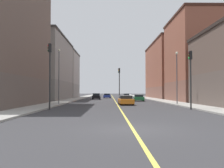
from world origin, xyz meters
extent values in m
plane|color=#333235|center=(0.00, 0.00, 0.00)|extent=(400.00, 400.00, 0.00)
cube|color=#9E9B93|center=(9.30, 49.00, 0.07)|extent=(3.09, 168.00, 0.15)
cube|color=#9E9B93|center=(-9.30, 49.00, 0.07)|extent=(3.09, 168.00, 0.15)
cube|color=#E5D14C|center=(0.00, 49.00, 0.01)|extent=(0.16, 154.00, 0.01)
cube|color=brown|center=(16.19, 34.28, 1.85)|extent=(10.71, 15.26, 3.71)
cube|color=#93513D|center=(16.19, 34.28, 9.61)|extent=(10.71, 15.26, 11.82)
cube|color=#42241B|center=(16.19, 34.28, 15.72)|extent=(11.01, 15.56, 0.40)
cube|color=brown|center=(16.19, 57.23, 1.53)|extent=(10.71, 25.80, 3.06)
cube|color=#93513D|center=(16.19, 57.23, 9.01)|extent=(10.71, 25.80, 11.91)
cube|color=#42241B|center=(16.19, 57.23, 15.17)|extent=(11.01, 26.10, 0.40)
cube|color=slate|center=(-16.19, 43.13, 2.06)|extent=(10.71, 21.93, 4.12)
cube|color=gray|center=(-16.19, 43.13, 8.78)|extent=(10.71, 21.93, 9.31)
cube|color=#3B3937|center=(-16.19, 43.13, 13.64)|extent=(11.01, 22.23, 0.40)
cube|color=gray|center=(-16.19, 62.67, 2.00)|extent=(10.71, 14.45, 4.01)
cube|color=#9E9993|center=(-16.19, 62.67, 8.61)|extent=(10.71, 14.45, 9.21)
cube|color=#474442|center=(-16.19, 62.67, 13.42)|extent=(11.01, 14.75, 0.40)
cylinder|color=#2D2D2D|center=(7.35, 13.46, 2.62)|extent=(0.16, 0.16, 5.23)
cube|color=black|center=(7.35, 13.46, 5.68)|extent=(0.28, 0.32, 0.90)
sphere|color=#320404|center=(7.19, 13.46, 5.95)|extent=(0.20, 0.20, 0.20)
sphere|color=#352204|center=(7.19, 13.46, 5.67)|extent=(0.20, 0.20, 0.20)
sphere|color=green|center=(7.19, 13.46, 5.39)|extent=(0.20, 0.20, 0.20)
cylinder|color=#2D2D2D|center=(-7.35, 13.46, 2.99)|extent=(0.16, 0.16, 5.97)
cube|color=black|center=(-7.35, 13.46, 6.42)|extent=(0.28, 0.32, 0.90)
sphere|color=red|center=(-7.51, 13.46, 6.69)|extent=(0.20, 0.20, 0.20)
sphere|color=#352204|center=(-7.51, 13.46, 6.41)|extent=(0.20, 0.20, 0.20)
sphere|color=black|center=(-7.51, 13.46, 6.13)|extent=(0.20, 0.20, 0.20)
cylinder|color=#2D2D2D|center=(0.77, 35.10, 2.71)|extent=(0.16, 0.16, 5.42)
cube|color=black|center=(0.77, 35.10, 5.87)|extent=(0.28, 0.32, 0.90)
sphere|color=#320404|center=(0.61, 35.10, 6.14)|extent=(0.20, 0.20, 0.20)
sphere|color=orange|center=(0.61, 35.10, 5.86)|extent=(0.20, 0.20, 0.20)
sphere|color=black|center=(0.61, 35.10, 5.58)|extent=(0.20, 0.20, 0.20)
cylinder|color=#4C4C51|center=(8.35, 22.51, 3.64)|extent=(0.14, 0.14, 6.99)
sphere|color=#EAEACC|center=(8.35, 22.51, 7.29)|extent=(0.36, 0.36, 0.36)
cylinder|color=#4C4C51|center=(-8.35, 23.23, 3.89)|extent=(0.14, 0.14, 7.49)
sphere|color=#EAEACC|center=(-8.35, 23.23, 7.79)|extent=(0.36, 0.36, 0.36)
cube|color=orange|center=(1.16, 22.63, 0.54)|extent=(2.05, 4.46, 0.63)
cube|color=black|center=(1.15, 22.70, 1.08)|extent=(1.72, 2.18, 0.46)
cylinder|color=black|center=(0.25, 23.95, 0.32)|extent=(0.25, 0.65, 0.64)
cylinder|color=black|center=(1.94, 24.02, 0.32)|extent=(0.25, 0.65, 0.64)
cylinder|color=black|center=(0.37, 21.23, 0.32)|extent=(0.25, 0.65, 0.64)
cylinder|color=black|center=(2.06, 21.31, 0.32)|extent=(0.25, 0.65, 0.64)
cube|color=#23389E|center=(-1.73, 58.50, 0.52)|extent=(2.04, 4.42, 0.60)
cube|color=black|center=(-1.73, 58.54, 1.05)|extent=(1.72, 1.96, 0.46)
cylinder|color=black|center=(-2.53, 59.89, 0.32)|extent=(0.24, 0.65, 0.64)
cylinder|color=black|center=(-0.82, 59.82, 0.32)|extent=(0.24, 0.65, 0.64)
cylinder|color=black|center=(-2.64, 57.19, 0.32)|extent=(0.24, 0.65, 0.64)
cylinder|color=black|center=(-0.93, 57.12, 0.32)|extent=(0.24, 0.65, 0.64)
cube|color=silver|center=(4.14, 64.86, 0.51)|extent=(1.97, 4.39, 0.58)
cube|color=black|center=(4.14, 64.87, 1.01)|extent=(1.70, 2.10, 0.42)
cylinder|color=black|center=(3.31, 66.23, 0.32)|extent=(0.23, 0.64, 0.64)
cylinder|color=black|center=(5.03, 66.19, 0.32)|extent=(0.23, 0.64, 0.64)
cylinder|color=black|center=(3.25, 63.53, 0.32)|extent=(0.23, 0.64, 0.64)
cylinder|color=black|center=(4.97, 63.50, 0.32)|extent=(0.23, 0.64, 0.64)
cube|color=black|center=(-4.19, 46.56, 0.57)|extent=(1.83, 4.03, 0.70)
cube|color=black|center=(-4.19, 46.59, 1.18)|extent=(1.59, 1.90, 0.52)
cylinder|color=black|center=(-4.98, 47.81, 0.32)|extent=(0.23, 0.64, 0.64)
cylinder|color=black|center=(-3.36, 47.79, 0.32)|extent=(0.23, 0.64, 0.64)
cylinder|color=black|center=(-5.01, 45.33, 0.32)|extent=(0.23, 0.64, 0.64)
cylinder|color=black|center=(-3.40, 45.31, 0.32)|extent=(0.23, 0.64, 0.64)
cube|color=#1E6B38|center=(4.59, 36.33, 0.53)|extent=(2.08, 4.45, 0.62)
cube|color=black|center=(4.59, 36.32, 1.05)|extent=(1.74, 1.93, 0.42)
cylinder|color=black|center=(3.80, 37.73, 0.32)|extent=(0.25, 0.65, 0.64)
cylinder|color=black|center=(5.51, 37.64, 0.32)|extent=(0.25, 0.65, 0.64)
cylinder|color=black|center=(3.67, 35.02, 0.32)|extent=(0.25, 0.65, 0.64)
cylinder|color=black|center=(5.38, 34.94, 0.32)|extent=(0.25, 0.65, 0.64)
camera|label=1|loc=(-1.19, -12.74, 1.90)|focal=40.45mm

